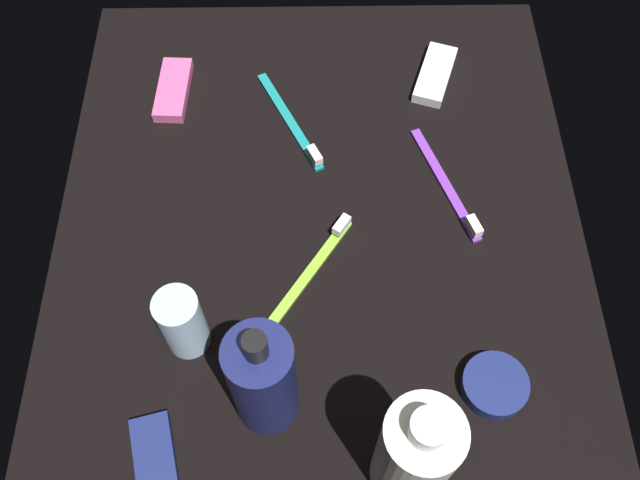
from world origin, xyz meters
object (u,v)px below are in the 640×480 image
at_px(snack_bar_navy, 156,467).
at_px(snack_bar_pink, 173,90).
at_px(deodorant_stick, 182,323).
at_px(toothbrush_lime, 312,268).
at_px(toothbrush_purple, 449,189).
at_px(toothbrush_teal, 293,124).
at_px(snack_bar_white, 435,75).
at_px(bodywash_bottle, 414,455).
at_px(cream_tin_right, 495,385).
at_px(lotion_bottle, 263,380).

height_order(snack_bar_navy, snack_bar_pink, same).
distance_m(deodorant_stick, toothbrush_lime, 0.17).
xyz_separation_m(toothbrush_purple, toothbrush_teal, (-0.10, -0.20, 0.00)).
bearing_deg(deodorant_stick, snack_bar_white, 141.01).
height_order(bodywash_bottle, toothbrush_purple, bodywash_bottle).
bearing_deg(snack_bar_pink, toothbrush_purple, 68.29).
xyz_separation_m(bodywash_bottle, snack_bar_white, (-0.53, 0.08, -0.08)).
bearing_deg(toothbrush_lime, snack_bar_white, 149.93).
height_order(deodorant_stick, toothbrush_lime, deodorant_stick).
bearing_deg(bodywash_bottle, snack_bar_pink, -151.23).
bearing_deg(toothbrush_purple, toothbrush_teal, -118.13).
distance_m(snack_bar_navy, cream_tin_right, 0.36).
xyz_separation_m(bodywash_bottle, toothbrush_teal, (-0.45, -0.11, -0.08)).
distance_m(snack_bar_white, snack_bar_pink, 0.36).
relative_size(toothbrush_purple, cream_tin_right, 2.45).
height_order(lotion_bottle, toothbrush_lime, lotion_bottle).
xyz_separation_m(bodywash_bottle, deodorant_stick, (-0.15, -0.23, -0.04)).
relative_size(bodywash_bottle, snack_bar_pink, 1.83).
distance_m(bodywash_bottle, snack_bar_pink, 0.58).
distance_m(toothbrush_purple, toothbrush_lime, 0.20).
height_order(toothbrush_lime, snack_bar_pink, toothbrush_lime).
height_order(snack_bar_navy, snack_bar_white, same).
bearing_deg(bodywash_bottle, lotion_bottle, -117.75).
xyz_separation_m(lotion_bottle, toothbrush_teal, (-0.37, 0.02, -0.07)).
height_order(lotion_bottle, snack_bar_pink, lotion_bottle).
bearing_deg(bodywash_bottle, deodorant_stick, -122.85).
bearing_deg(toothbrush_teal, lotion_bottle, -3.67).
relative_size(lotion_bottle, toothbrush_teal, 1.10).
xyz_separation_m(toothbrush_purple, toothbrush_lime, (0.11, -0.17, 0.00)).
bearing_deg(cream_tin_right, lotion_bottle, -86.58).
bearing_deg(cream_tin_right, toothbrush_lime, -126.80).
relative_size(bodywash_bottle, cream_tin_right, 2.68).
bearing_deg(deodorant_stick, toothbrush_purple, 122.04).
height_order(toothbrush_teal, cream_tin_right, toothbrush_teal).
bearing_deg(snack_bar_white, toothbrush_purple, 18.74).
distance_m(lotion_bottle, cream_tin_right, 0.25).
bearing_deg(toothbrush_purple, cream_tin_right, 4.63).
relative_size(lotion_bottle, snack_bar_pink, 1.77).
height_order(snack_bar_white, cream_tin_right, cream_tin_right).
bearing_deg(lotion_bottle, snack_bar_pink, -162.14).
xyz_separation_m(deodorant_stick, toothbrush_lime, (-0.08, 0.14, -0.04)).
height_order(bodywash_bottle, snack_bar_white, bodywash_bottle).
bearing_deg(deodorant_stick, snack_bar_navy, -8.68).
bearing_deg(snack_bar_white, deodorant_stick, -20.12).
distance_m(deodorant_stick, snack_bar_pink, 0.37).
relative_size(toothbrush_teal, snack_bar_pink, 1.60).
xyz_separation_m(snack_bar_navy, snack_bar_pink, (-0.50, -0.03, 0.00)).
bearing_deg(toothbrush_lime, toothbrush_teal, -173.71).
bearing_deg(bodywash_bottle, snack_bar_navy, -91.87).
distance_m(deodorant_stick, cream_tin_right, 0.34).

